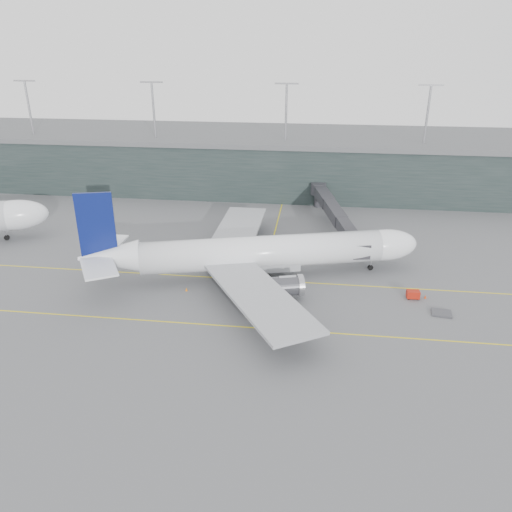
# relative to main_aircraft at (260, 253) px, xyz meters

# --- Properties ---
(ground) EXTENTS (320.00, 320.00, 0.00)m
(ground) POSITION_rel_main_aircraft_xyz_m (-4.45, 2.76, -4.75)
(ground) COLOR #59585D
(ground) RESTS_ON ground
(taxiline_a) EXTENTS (160.00, 0.25, 0.02)m
(taxiline_a) POSITION_rel_main_aircraft_xyz_m (-4.45, -1.24, -4.74)
(taxiline_a) COLOR yellow
(taxiline_a) RESTS_ON ground
(taxiline_b) EXTENTS (160.00, 0.25, 0.02)m
(taxiline_b) POSITION_rel_main_aircraft_xyz_m (-4.45, -17.24, -4.74)
(taxiline_b) COLOR yellow
(taxiline_b) RESTS_ON ground
(taxiline_lead_main) EXTENTS (0.25, 60.00, 0.02)m
(taxiline_lead_main) POSITION_rel_main_aircraft_xyz_m (0.55, 22.76, -4.74)
(taxiline_lead_main) COLOR yellow
(taxiline_lead_main) RESTS_ON ground
(terminal) EXTENTS (240.00, 36.00, 29.00)m
(terminal) POSITION_rel_main_aircraft_xyz_m (-4.45, 60.76, 2.87)
(terminal) COLOR #1E2A29
(terminal) RESTS_ON ground
(main_aircraft) EXTENTS (59.49, 54.73, 16.94)m
(main_aircraft) POSITION_rel_main_aircraft_xyz_m (0.00, 0.00, 0.00)
(main_aircraft) COLOR white
(main_aircraft) RESTS_ON ground
(jet_bridge) EXTENTS (11.18, 43.27, 6.22)m
(jet_bridge) POSITION_rel_main_aircraft_xyz_m (14.41, 25.92, -0.10)
(jet_bridge) COLOR #2B2A30
(jet_bridge) RESTS_ON ground
(gse_cart) EXTENTS (2.14, 1.42, 1.42)m
(gse_cart) POSITION_rel_main_aircraft_xyz_m (26.10, -4.85, -3.96)
(gse_cart) COLOR #A4190B
(gse_cart) RESTS_ON ground
(baggage_dolly) EXTENTS (3.31, 2.79, 0.30)m
(baggage_dolly) POSITION_rel_main_aircraft_xyz_m (29.80, -9.48, -4.57)
(baggage_dolly) COLOR #3B3B40
(baggage_dolly) RESTS_ON ground
(uld_a) EXTENTS (1.98, 1.64, 1.68)m
(uld_a) POSITION_rel_main_aircraft_xyz_m (-10.29, 13.32, -3.87)
(uld_a) COLOR #3E3E44
(uld_a) RESTS_ON ground
(uld_b) EXTENTS (2.30, 2.05, 1.75)m
(uld_b) POSITION_rel_main_aircraft_xyz_m (-6.33, 14.38, -3.83)
(uld_b) COLOR #3E3E44
(uld_b) RESTS_ON ground
(uld_c) EXTENTS (2.13, 1.90, 1.61)m
(uld_c) POSITION_rel_main_aircraft_xyz_m (-3.55, 14.18, -3.90)
(uld_c) COLOR #3E3E44
(uld_c) RESTS_ON ground
(cone_nose) EXTENTS (0.40, 0.40, 0.63)m
(cone_nose) POSITION_rel_main_aircraft_xyz_m (28.20, -4.52, -4.44)
(cone_nose) COLOR #D63E0B
(cone_nose) RESTS_ON ground
(cone_wing_stbd) EXTENTS (0.48, 0.48, 0.77)m
(cone_wing_stbd) POSITION_rel_main_aircraft_xyz_m (6.10, -15.52, -4.37)
(cone_wing_stbd) COLOR orange
(cone_wing_stbd) RESTS_ON ground
(cone_wing_port) EXTENTS (0.44, 0.44, 0.69)m
(cone_wing_port) POSITION_rel_main_aircraft_xyz_m (3.91, 14.84, -4.41)
(cone_wing_port) COLOR #D1630B
(cone_wing_port) RESTS_ON ground
(cone_tail) EXTENTS (0.41, 0.41, 0.65)m
(cone_tail) POSITION_rel_main_aircraft_xyz_m (-11.83, -6.99, -4.43)
(cone_tail) COLOR orange
(cone_tail) RESTS_ON ground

